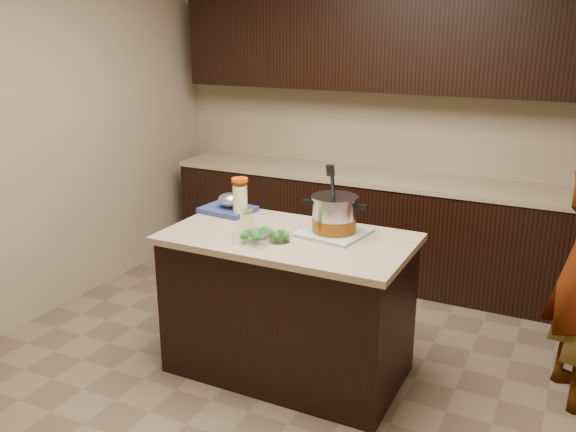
% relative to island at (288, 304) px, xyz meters
% --- Properties ---
extents(ground_plane, '(4.00, 4.00, 0.00)m').
position_rel_island_xyz_m(ground_plane, '(0.00, 0.00, -0.45)').
color(ground_plane, brown).
rests_on(ground_plane, ground).
extents(room_shell, '(4.04, 4.04, 2.72)m').
position_rel_island_xyz_m(room_shell, '(0.00, 0.00, 1.26)').
color(room_shell, tan).
rests_on(room_shell, ground).
extents(back_cabinets, '(3.60, 0.63, 2.33)m').
position_rel_island_xyz_m(back_cabinets, '(0.00, 1.74, 0.49)').
color(back_cabinets, black).
rests_on(back_cabinets, ground).
extents(island, '(1.46, 0.81, 0.90)m').
position_rel_island_xyz_m(island, '(0.00, 0.00, 0.00)').
color(island, black).
rests_on(island, ground).
extents(dish_towel, '(0.41, 0.41, 0.02)m').
position_rel_island_xyz_m(dish_towel, '(0.23, 0.14, 0.46)').
color(dish_towel, '#577750').
rests_on(dish_towel, island).
extents(stock_pot, '(0.39, 0.31, 0.39)m').
position_rel_island_xyz_m(stock_pot, '(0.23, 0.14, 0.56)').
color(stock_pot, '#B7B7BC').
rests_on(stock_pot, dish_towel).
extents(lemonade_pitcher, '(0.12, 0.12, 0.26)m').
position_rel_island_xyz_m(lemonade_pitcher, '(-0.44, 0.18, 0.57)').
color(lemonade_pitcher, '#E5E58C').
rests_on(lemonade_pitcher, island).
extents(mason_jar, '(0.08, 0.08, 0.13)m').
position_rel_island_xyz_m(mason_jar, '(-0.30, 0.03, 0.51)').
color(mason_jar, '#E5E58C').
rests_on(mason_jar, island).
extents(broccoli_tub_left, '(0.12, 0.12, 0.05)m').
position_rel_island_xyz_m(broccoli_tub_left, '(-0.12, -0.09, 0.47)').
color(broccoli_tub_left, silver).
rests_on(broccoli_tub_left, island).
extents(broccoli_tub_right, '(0.15, 0.15, 0.06)m').
position_rel_island_xyz_m(broccoli_tub_right, '(0.00, -0.12, 0.47)').
color(broccoli_tub_right, silver).
rests_on(broccoli_tub_right, island).
extents(broccoli_tub_rect, '(0.21, 0.16, 0.07)m').
position_rel_island_xyz_m(broccoli_tub_rect, '(-0.12, -0.20, 0.48)').
color(broccoli_tub_rect, silver).
rests_on(broccoli_tub_rect, island).
extents(blue_tray, '(0.35, 0.29, 0.12)m').
position_rel_island_xyz_m(blue_tray, '(-0.56, 0.25, 0.49)').
color(blue_tray, navy).
rests_on(blue_tray, island).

